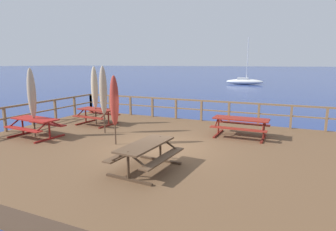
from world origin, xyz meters
TOP-DOWN VIEW (x-y plane):
  - ground_plane at (0.00, 0.00)m, footprint 600.00×600.00m
  - wooden_deck at (0.00, 0.00)m, footprint 14.45×10.29m
  - railing_waterside_far at (0.00, 5.00)m, footprint 14.25×0.10m
  - railing_side_left at (-7.07, -0.00)m, footprint 0.10×10.09m
  - picnic_table_front_left at (-4.40, 2.13)m, footprint 1.89×1.51m
  - picnic_table_front_right at (2.40, 2.58)m, footprint 2.18×1.43m
  - picnic_table_back_left at (0.63, -2.16)m, footprint 1.53×2.10m
  - picnic_table_mid_right at (-5.15, -0.81)m, footprint 2.10×1.55m
  - patio_umbrella_short_back at (-4.45, 2.13)m, footprint 0.32×0.32m
  - patio_umbrella_tall_back_left at (-2.99, 0.86)m, footprint 0.32×0.32m
  - patio_umbrella_tall_mid_left at (-1.59, -0.39)m, footprint 0.32×0.32m
  - patio_umbrella_tall_front at (-5.19, -0.81)m, footprint 0.32×0.32m
  - sailboat_distant at (-3.35, 39.90)m, footprint 6.16×2.42m

SIDE VIEW (x-z plane):
  - ground_plane at x=0.00m, z-range 0.00..0.00m
  - wooden_deck at x=0.00m, z-range 0.00..0.62m
  - sailboat_distant at x=-3.35m, z-range -3.35..4.37m
  - picnic_table_front_left at x=-4.40m, z-range 0.78..1.56m
  - picnic_table_mid_right at x=-5.15m, z-range 0.79..1.56m
  - picnic_table_back_left at x=0.63m, z-range 0.79..1.57m
  - picnic_table_front_right at x=2.40m, z-range 0.79..1.57m
  - railing_side_left at x=-7.07m, z-range 0.80..1.89m
  - railing_waterside_far at x=0.00m, z-range 0.80..1.89m
  - patio_umbrella_tall_mid_left at x=-1.59m, z-range 0.96..3.48m
  - patio_umbrella_tall_front at x=-5.19m, z-range 0.99..3.75m
  - patio_umbrella_short_back at x=-4.45m, z-range 0.99..3.78m
  - patio_umbrella_tall_back_left at x=-2.99m, z-range 1.00..3.84m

